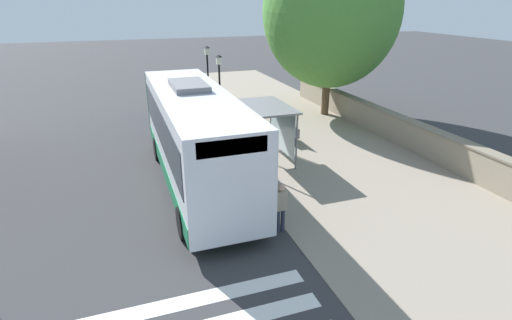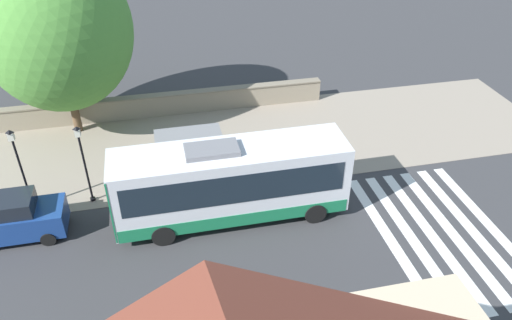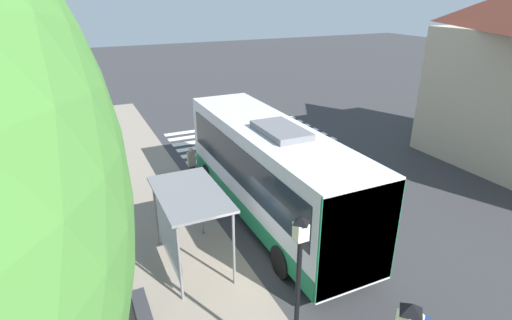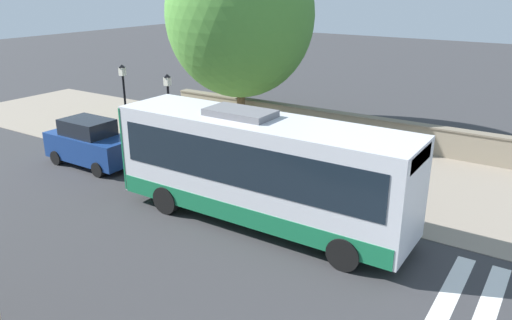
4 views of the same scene
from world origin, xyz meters
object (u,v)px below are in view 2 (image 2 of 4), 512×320
(bench, at_px, (150,153))
(pedestrian, at_px, (311,167))
(bus, at_px, (231,181))
(parked_car_behind_bus, at_px, (13,218))
(shade_tree, at_px, (56,30))
(bus_shelter, at_px, (189,141))
(street_lamp_near, at_px, (20,164))
(street_lamp_far, at_px, (83,158))

(bench, bearing_deg, pedestrian, 64.40)
(bus, distance_m, parked_car_behind_bus, 9.39)
(shade_tree, xyz_separation_m, parked_car_behind_bus, (8.84, -1.93, -5.05))
(bus, distance_m, shade_tree, 12.73)
(bus_shelter, distance_m, pedestrian, 6.12)
(street_lamp_near, height_order, parked_car_behind_bus, street_lamp_near)
(bus_shelter, height_order, bench, bus_shelter)
(bus, height_order, street_lamp_far, street_lamp_far)
(bench, xyz_separation_m, street_lamp_near, (2.82, -5.54, 2.04))
(street_lamp_near, height_order, street_lamp_far, street_lamp_near)
(pedestrian, xyz_separation_m, parked_car_behind_bus, (1.01, -13.59, 0.05))
(bus, height_order, pedestrian, bus)
(bus_shelter, bearing_deg, bus, 22.11)
(parked_car_behind_bus, bearing_deg, street_lamp_near, 168.95)
(pedestrian, xyz_separation_m, street_lamp_near, (-0.86, -13.22, 1.57))
(bench, xyz_separation_m, parked_car_behind_bus, (4.69, -5.91, 0.52))
(bench, bearing_deg, parked_car_behind_bus, -51.56)
(bus, bearing_deg, street_lamp_near, -105.97)
(street_lamp_far, bearing_deg, shade_tree, -170.90)
(bus, xyz_separation_m, bus_shelter, (-3.56, -1.45, 0.13))
(bus, relative_size, pedestrian, 6.23)
(pedestrian, relative_size, street_lamp_near, 0.38)
(bus_shelter, relative_size, pedestrian, 1.97)
(bus_shelter, xyz_separation_m, street_lamp_near, (1.00, -7.50, 0.42))
(shade_tree, distance_m, parked_car_behind_bus, 10.36)
(bus_shelter, xyz_separation_m, bench, (-1.83, -1.96, -1.62))
(bus_shelter, xyz_separation_m, shade_tree, (-5.98, -5.94, 3.95))
(street_lamp_far, xyz_separation_m, parked_car_behind_bus, (1.87, -3.04, -1.43))
(street_lamp_near, height_order, shade_tree, shade_tree)
(bus, relative_size, bus_shelter, 3.16)
(bench, height_order, street_lamp_far, street_lamp_far)
(bus_shelter, height_order, street_lamp_far, street_lamp_far)
(bus, height_order, bench, bus)
(street_lamp_near, xyz_separation_m, street_lamp_far, (-0.01, 2.68, -0.10))
(bus, height_order, bus_shelter, bus)
(bus, xyz_separation_m, shade_tree, (-9.54, -7.39, 4.07))
(pedestrian, distance_m, shade_tree, 14.94)
(pedestrian, distance_m, bench, 8.53)
(shade_tree, height_order, parked_car_behind_bus, shade_tree)
(parked_car_behind_bus, bearing_deg, pedestrian, 94.24)
(bus_shelter, bearing_deg, street_lamp_far, -78.44)
(street_lamp_far, height_order, shade_tree, shade_tree)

